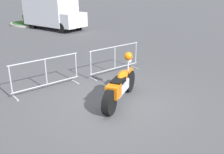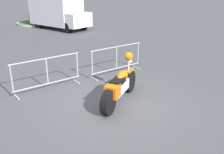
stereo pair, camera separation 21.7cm
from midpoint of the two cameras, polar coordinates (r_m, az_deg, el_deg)
name	(u,v)px [view 1 (the left image)]	position (r m, az deg, el deg)	size (l,w,h in m)	color
ground_plane	(112,103)	(7.32, -0.83, -5.96)	(120.00, 120.00, 0.00)	#4C4C4F
motorcycle	(120,86)	(7.20, 1.03, -1.97)	(2.09, 1.41, 1.33)	black
crowd_barrier_near	(46,74)	(8.28, -15.56, 0.66)	(2.33, 0.55, 1.07)	#9EA0A5
crowd_barrier_far	(115,59)	(9.54, -0.02, 4.03)	(2.33, 0.55, 1.07)	#9EA0A5
delivery_van	(52,12)	(20.05, -13.80, 14.13)	(3.30, 5.35, 2.31)	silver
planter_island	(33,19)	(23.11, -17.86, 12.45)	(4.02, 4.02, 1.23)	#ADA89E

